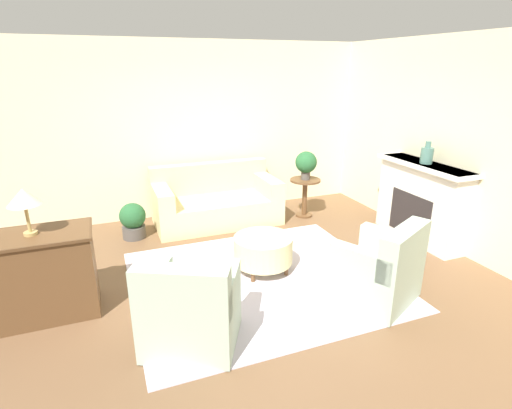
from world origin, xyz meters
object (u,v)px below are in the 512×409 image
Objects in this scene: ottoman_table at (263,249)px; side_table at (305,191)px; potted_plant_on_side_table at (306,163)px; dresser at (39,274)px; armchair_left at (190,312)px; table_lamp at (24,198)px; couch at (216,202)px; potted_plant_floor at (133,220)px; armchair_right at (381,271)px; vase_mantel_near at (427,155)px.

ottoman_table is 1.12× the size of side_table.
dresser is at bearing -157.59° from potted_plant_on_side_table.
table_lamp is (-1.28, 1.02, 0.89)m from armchair_left.
ottoman_table is (1.13, 1.06, -0.07)m from armchair_left.
table_lamp reaches higher than ottoman_table.
couch is 1.32m from potted_plant_floor.
side_table is 0.48m from potted_plant_on_side_table.
armchair_left is 3.59m from side_table.
couch is 1.82m from ottoman_table.
dresser is (-3.78, -1.56, 0.02)m from side_table.
couch is 3.04m from armchair_right.
dresser is at bearing -121.55° from potted_plant_floor.
armchair_right is (0.99, -2.88, 0.03)m from couch.
dresser is at bearing -157.59° from side_table.
couch is at bearing 108.95° from armchair_right.
table_lamp is (-3.32, 1.02, 0.89)m from armchair_right.
armchair_left is 2.04m from armchair_right.
table_lamp is (-2.41, -0.04, 0.96)m from ottoman_table.
table_lamp is (-3.78, -1.56, 0.81)m from side_table.
vase_mantel_near is (2.53, -1.73, 0.93)m from couch.
potted_plant_on_side_table reaches higher than ottoman_table.
potted_plant_floor is (-2.76, 0.11, -0.64)m from potted_plant_on_side_table.
armchair_right is 3.59m from table_lamp.
potted_plant_on_side_table reaches higher than side_table.
couch is at bearing 8.54° from potted_plant_floor.
table_lamp is (-4.86, -0.13, -0.00)m from vase_mantel_near.
armchair_right is 2.24× the size of potted_plant_on_side_table.
armchair_left is 1.86m from table_lamp.
dresser is (-2.41, -0.04, 0.17)m from ottoman_table.
ottoman_table is 2.64m from vase_mantel_near.
couch is 1.88× the size of armchair_right.
side_table is at bearing 79.92° from armchair_right.
potted_plant_floor is (-2.30, 2.68, -0.08)m from armchair_right.
potted_plant_on_side_table is 2.83m from potted_plant_floor.
side_table is (1.45, -0.30, 0.11)m from couch.
couch is at bearing 145.59° from vase_mantel_near.
potted_plant_on_side_table is at bearing 45.85° from armchair_left.
armchair_left and armchair_right have the same top height.
vase_mantel_near is at bearing 17.74° from armchair_left.
armchair_right is 3.38× the size of vase_mantel_near.
couch is 3.07m from armchair_left.
dresser is at bearing 162.99° from armchair_right.
potted_plant_on_side_table is at bearing 47.92° from ottoman_table.
armchair_left is at bearing -134.15° from side_table.
potted_plant_on_side_table reaches higher than potted_plant_floor.
potted_plant_on_side_table reaches higher than armchair_right.
potted_plant_on_side_table is (1.45, -0.30, 0.59)m from couch.
couch reaches higher than dresser.
potted_plant_floor is at bearing -171.46° from couch.
vase_mantel_near is at bearing -52.79° from potted_plant_on_side_table.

